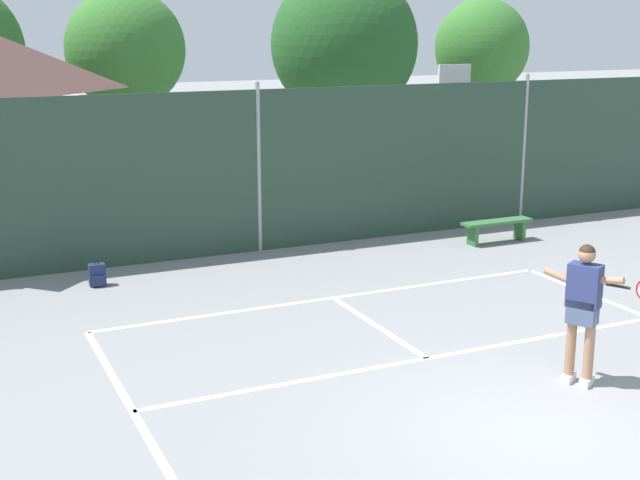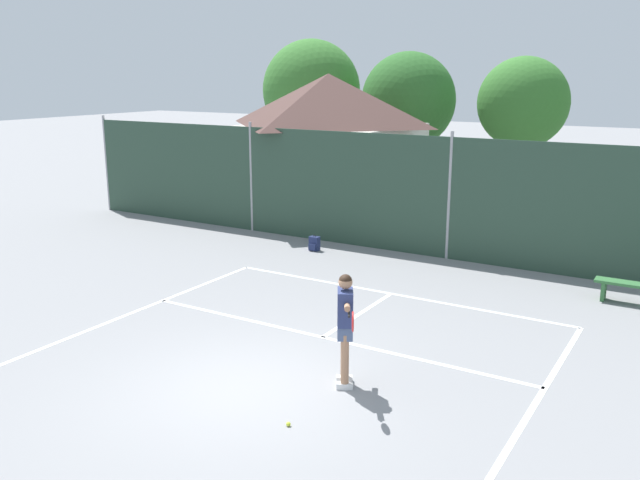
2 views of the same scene
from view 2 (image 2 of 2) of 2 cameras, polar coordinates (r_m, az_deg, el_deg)
name	(u,v)px [view 2 (image 2 of 2)]	position (r m, az deg, el deg)	size (l,w,h in m)	color
ground_plane	(243,388)	(10.96, -6.55, -12.42)	(120.00, 120.00, 0.00)	gray
court_markings	(267,373)	(11.42, -4.55, -11.21)	(8.30, 11.10, 0.01)	white
chainlink_fence	(449,199)	(18.08, 10.93, 3.45)	(26.09, 0.09, 3.41)	#284233
clubhouse_building	(328,143)	(23.58, 0.70, 8.27)	(5.73, 5.77, 4.86)	beige
treeline_backdrop	(530,100)	(26.54, 17.39, 11.25)	(25.22, 4.24, 6.33)	brown
tennis_player	(345,320)	(10.55, 2.16, -6.83)	(0.85, 1.23, 1.85)	silver
tennis_ball	(288,424)	(9.85, -2.71, -15.35)	(0.07, 0.07, 0.07)	#CCE033
backpack_navy	(314,244)	(18.88, -0.49, -0.33)	(0.28, 0.24, 0.46)	navy
courtside_bench	(634,289)	(15.95, 25.13, -3.76)	(1.60, 0.36, 0.48)	#336B38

